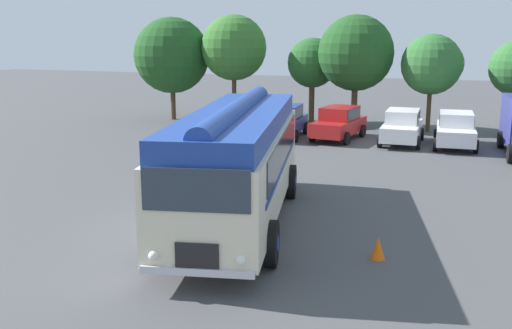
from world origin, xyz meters
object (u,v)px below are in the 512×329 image
at_px(car_far_right, 456,130).
at_px(car_mid_left, 339,123).
at_px(car_near_left, 284,121).
at_px(vintage_bus, 237,158).
at_px(car_mid_right, 402,127).
at_px(traffic_cone, 378,248).

bearing_deg(car_far_right, car_mid_left, 177.46).
xyz_separation_m(car_near_left, car_mid_left, (2.80, 0.33, 0.00)).
distance_m(vintage_bus, car_mid_left, 14.72).
xyz_separation_m(car_mid_right, car_far_right, (2.50, -0.08, 0.00)).
distance_m(car_near_left, car_mid_left, 2.82).
xyz_separation_m(vintage_bus, car_far_right, (5.34, 14.43, -1.05)).
bearing_deg(car_mid_left, car_mid_right, -3.07).
height_order(car_far_right, traffic_cone, car_far_right).
height_order(car_near_left, car_far_right, same).
height_order(vintage_bus, car_mid_right, vintage_bus).
xyz_separation_m(car_near_left, car_far_right, (8.48, 0.08, 0.00)).
distance_m(car_near_left, traffic_cone, 17.42).
xyz_separation_m(vintage_bus, car_near_left, (-3.14, 14.35, -1.05)).
bearing_deg(vintage_bus, car_mid_left, 91.31).
bearing_deg(traffic_cone, car_mid_left, 105.68).
distance_m(car_mid_right, traffic_cone, 16.02).
bearing_deg(vintage_bus, car_near_left, 102.33).
xyz_separation_m(vintage_bus, car_mid_left, (-0.34, 14.68, -1.05)).
relative_size(car_mid_left, car_far_right, 1.02).
bearing_deg(car_mid_left, traffic_cone, -74.32).
distance_m(car_mid_right, car_far_right, 2.50).
relative_size(car_mid_right, traffic_cone, 7.72).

